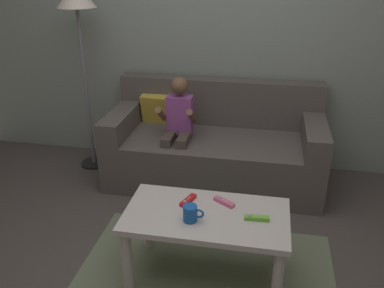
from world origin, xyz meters
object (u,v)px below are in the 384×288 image
coffee_table (206,225)px  game_remote_pink_far_corner (224,202)px  person_seated_on_couch (178,127)px  coffee_mug (191,213)px  game_remote_lime_near_edge (257,218)px  couch (214,147)px  game_remote_red_center (188,200)px  floor_lamp (77,10)px

coffee_table → game_remote_pink_far_corner: 0.18m
person_seated_on_couch → coffee_mug: 1.20m
game_remote_lime_near_edge → couch: bearing=108.1°
game_remote_red_center → coffee_mug: size_ratio=1.22×
coffee_mug → floor_lamp: (-1.21, 1.37, 0.91)m
game_remote_pink_far_corner → floor_lamp: floor_lamp is taller
coffee_table → game_remote_red_center: game_remote_red_center is taller
game_remote_red_center → floor_lamp: floor_lamp is taller
couch → coffee_table: couch is taller
game_remote_pink_far_corner → coffee_table: bearing=-125.5°
couch → game_remote_pink_far_corner: (0.21, -1.12, 0.17)m
person_seated_on_couch → coffee_mug: (0.33, -1.15, -0.03)m
couch → person_seated_on_couch: size_ratio=1.93×
person_seated_on_couch → coffee_mug: size_ratio=7.90×
floor_lamp → coffee_mug: bearing=-48.7°
coffee_table → coffee_mug: bearing=-131.0°
game_remote_red_center → floor_lamp: 1.91m
game_remote_pink_far_corner → couch: bearing=100.7°
coffee_mug → game_remote_red_center: bearing=105.5°
game_remote_red_center → game_remote_lime_near_edge: bearing=-14.7°
coffee_table → coffee_mug: coffee_mug is taller
game_remote_pink_far_corner → person_seated_on_couch: bearing=117.6°
floor_lamp → person_seated_on_couch: bearing=-14.1°
game_remote_lime_near_edge → game_remote_pink_far_corner: size_ratio=1.03×
person_seated_on_couch → game_remote_red_center: 1.01m
coffee_table → game_remote_lime_near_edge: (0.29, -0.01, 0.09)m
game_remote_lime_near_edge → game_remote_red_center: same height
coffee_table → game_remote_red_center: bearing=142.0°
game_remote_lime_near_edge → game_remote_pink_far_corner: 0.24m
game_remote_pink_far_corner → floor_lamp: bearing=139.6°
couch → coffee_mug: couch is taller
couch → floor_lamp: 1.61m
coffee_table → game_remote_lime_near_edge: bearing=-2.0°
coffee_table → floor_lamp: (-1.28, 1.29, 1.03)m
couch → person_seated_on_couch: bearing=-148.2°
person_seated_on_couch → coffee_table: (0.41, -1.07, -0.16)m
coffee_table → game_remote_red_center: 0.18m
game_remote_lime_near_edge → coffee_mug: size_ratio=1.20×
couch → game_remote_lime_near_edge: couch is taller
game_remote_lime_near_edge → floor_lamp: size_ratio=0.09×
game_remote_lime_near_edge → coffee_mug: bearing=-168.1°
couch → person_seated_on_couch: (-0.28, -0.18, 0.24)m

